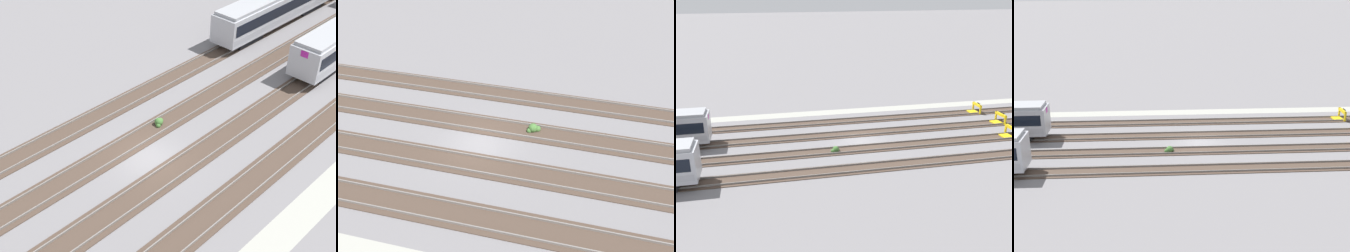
# 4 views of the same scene
# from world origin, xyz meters

# --- Properties ---
(ground_plane) EXTENTS (400.00, 400.00, 0.00)m
(ground_plane) POSITION_xyz_m (0.00, 0.00, 0.00)
(ground_plane) COLOR slate
(rail_track_nearest) EXTENTS (90.00, 2.23, 0.21)m
(rail_track_nearest) POSITION_xyz_m (0.00, -6.40, 0.04)
(rail_track_nearest) COLOR #47382D
(rail_track_nearest) RESTS_ON ground
(rail_track_near_inner) EXTENTS (90.00, 2.24, 0.21)m
(rail_track_near_inner) POSITION_xyz_m (0.00, -2.13, 0.04)
(rail_track_near_inner) COLOR #47382D
(rail_track_near_inner) RESTS_ON ground
(rail_track_middle) EXTENTS (90.00, 2.24, 0.21)m
(rail_track_middle) POSITION_xyz_m (0.00, 2.13, 0.04)
(rail_track_middle) COLOR #47382D
(rail_track_middle) RESTS_ON ground
(rail_track_far_inner) EXTENTS (90.00, 2.23, 0.21)m
(rail_track_far_inner) POSITION_xyz_m (0.00, 6.40, 0.04)
(rail_track_far_inner) COLOR #47382D
(rail_track_far_inner) RESTS_ON ground
(weed_clump) EXTENTS (0.92, 0.70, 0.64)m
(weed_clump) POSITION_xyz_m (3.13, 2.30, 0.24)
(weed_clump) COLOR #427033
(weed_clump) RESTS_ON ground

